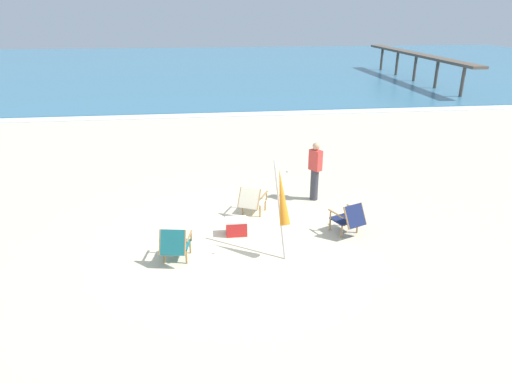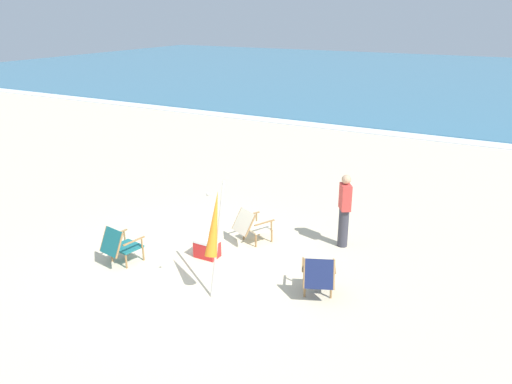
# 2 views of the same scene
# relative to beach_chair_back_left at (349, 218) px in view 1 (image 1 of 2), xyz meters

# --- Properties ---
(ground_plane) EXTENTS (80.00, 80.00, 0.00)m
(ground_plane) POSITION_rel_beach_chair_back_left_xyz_m (-2.67, 0.05, -0.43)
(ground_plane) COLOR beige
(sea) EXTENTS (80.00, 40.00, 0.10)m
(sea) POSITION_rel_beach_chair_back_left_xyz_m (-2.67, 33.47, -0.38)
(sea) COLOR teal
(sea) RESTS_ON ground
(surf_band) EXTENTS (80.00, 1.10, 0.06)m
(surf_band) POSITION_rel_beach_chair_back_left_xyz_m (-2.67, 13.17, -0.40)
(surf_band) COLOR white
(surf_band) RESTS_ON ground
(beach_chair_back_left) EXTENTS (0.82, 0.90, 0.79)m
(beach_chair_back_left) POSITION_rel_beach_chair_back_left_xyz_m (0.00, 0.00, 0.00)
(beach_chair_back_left) COLOR #19234C
(beach_chair_back_left) RESTS_ON ground
(beach_chair_back_right) EXTENTS (0.69, 0.81, 0.80)m
(beach_chair_back_right) POSITION_rel_beach_chair_back_left_xyz_m (-3.95, -0.77, 0.00)
(beach_chair_back_right) COLOR #196066
(beach_chair_back_right) RESTS_ON ground
(beach_chair_far_center) EXTENTS (0.85, 0.94, 0.78)m
(beach_chair_far_center) POSITION_rel_beach_chair_back_left_xyz_m (-2.11, 1.34, -0.00)
(beach_chair_far_center) COLOR beige
(beach_chair_far_center) RESTS_ON ground
(umbrella_furled_orange) EXTENTS (0.33, 0.84, 2.00)m
(umbrella_furled_orange) POSITION_rel_beach_chair_back_left_xyz_m (-1.72, -0.69, 0.88)
(umbrella_furled_orange) COLOR #B7B2A8
(umbrella_furled_orange) RESTS_ON ground
(person_near_chairs) EXTENTS (0.35, 0.39, 1.63)m
(person_near_chairs) POSITION_rel_beach_chair_back_left_xyz_m (-0.29, 2.16, 0.41)
(person_near_chairs) COLOR #383842
(person_near_chairs) RESTS_ON ground
(cooler_box) EXTENTS (0.49, 0.35, 0.40)m
(cooler_box) POSITION_rel_beach_chair_back_left_xyz_m (-2.59, 0.32, -0.22)
(cooler_box) COLOR red
(cooler_box) RESTS_ON ground
(pier_distant) EXTENTS (0.90, 15.51, 2.00)m
(pier_distant) POSITION_rel_beach_chair_back_left_xyz_m (11.85, 22.14, 1.35)
(pier_distant) COLOR brown
(pier_distant) RESTS_ON ground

